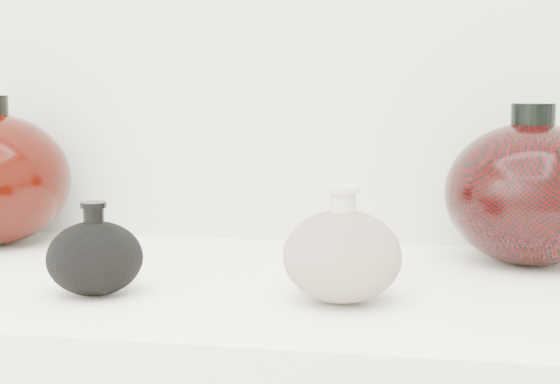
# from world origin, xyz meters

# --- Properties ---
(black_gourd_vase) EXTENTS (0.13, 0.13, 0.10)m
(black_gourd_vase) POSITION_xyz_m (-0.14, 0.85, 0.94)
(black_gourd_vase) COLOR black
(black_gourd_vase) RESTS_ON display_counter
(cream_gourd_vase) EXTENTS (0.16, 0.16, 0.12)m
(cream_gourd_vase) POSITION_xyz_m (0.13, 0.87, 0.95)
(cream_gourd_vase) COLOR beige
(cream_gourd_vase) RESTS_ON display_counter
(right_round_pot) EXTENTS (0.26, 0.26, 0.21)m
(right_round_pot) POSITION_xyz_m (0.35, 1.09, 0.99)
(right_round_pot) COLOR black
(right_round_pot) RESTS_ON display_counter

